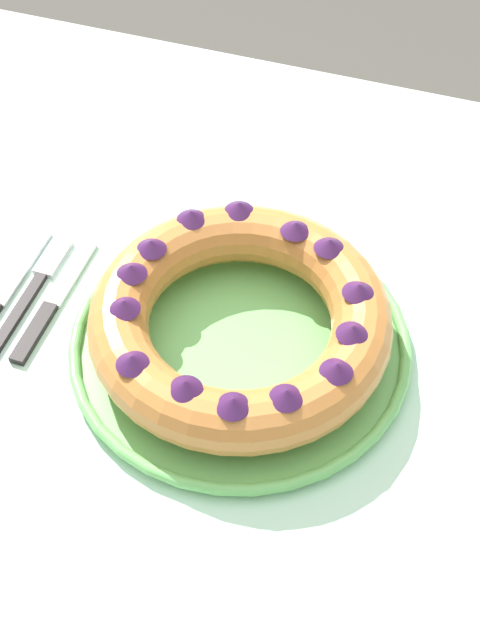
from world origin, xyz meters
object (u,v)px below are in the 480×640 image
Objects in this scene: fork at (31,293)px; cake_knife at (50,307)px; bundt_cake at (240,319)px; serving_dish at (240,344)px.

fork is 0.03m from cake_knife.
bundt_cake reaches higher than fork.
cake_knife is at bearing -176.57° from bundt_cake.
bundt_cake is 0.22m from cake_knife.
fork is at bearing 157.71° from cake_knife.
bundt_cake is 0.24m from fork.
serving_dish is 1.95× the size of cake_knife.
cake_knife is at bearing -176.55° from serving_dish.
fork is 1.11× the size of cake_knife.
fork is at bearing -179.78° from serving_dish.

